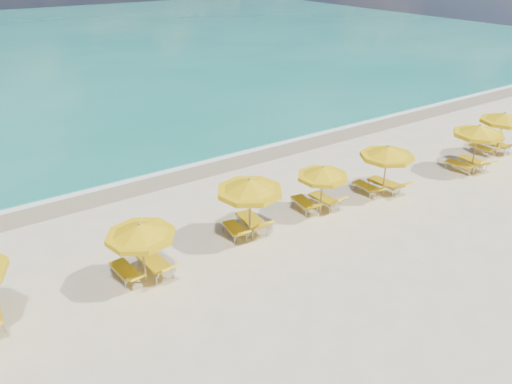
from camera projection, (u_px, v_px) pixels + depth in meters
ground_plane at (278, 235)px, 18.92m from camera, size 120.00×120.00×0.00m
ocean at (16, 48)px, 54.50m from camera, size 120.00×80.00×0.30m
wet_sand_band at (188, 170)px, 24.41m from camera, size 120.00×2.60×0.01m
foam_line at (181, 165)px, 25.00m from camera, size 120.00×1.20×0.03m
whitecap_near at (17, 138)px, 28.48m from camera, size 14.00×0.36×0.05m
whitecap_far at (182, 81)px, 40.77m from camera, size 18.00×0.30×0.05m
umbrella_2 at (140, 232)px, 15.38m from camera, size 2.56×2.56×2.24m
umbrella_3 at (250, 187)px, 17.79m from camera, size 2.83×2.83×2.47m
umbrella_4 at (323, 173)px, 19.68m from camera, size 2.61×2.61×2.10m
umbrella_5 at (387, 153)px, 21.09m from camera, size 2.59×2.59×2.33m
umbrella_6 at (479, 131)px, 23.46m from camera, size 2.89×2.89×2.39m
umbrella_7 at (504, 118)px, 25.30m from camera, size 2.43×2.43×2.37m
lounger_2_left at (126, 273)px, 16.32m from camera, size 0.70×1.77×0.65m
lounger_2_right at (156, 267)px, 16.59m from camera, size 0.79×2.01×0.87m
lounger_3_left at (235, 232)px, 18.70m from camera, size 0.78×1.68×0.73m
lounger_3_right at (252, 224)px, 19.12m from camera, size 0.89×2.04×0.93m
lounger_4_left at (305, 206)px, 20.58m from camera, size 0.82×1.81×0.79m
lounger_4_right at (325, 202)px, 20.88m from camera, size 0.67×1.77×0.82m
lounger_5_left at (366, 189)px, 22.04m from camera, size 0.59×1.67×0.62m
lounger_5_right at (385, 186)px, 22.24m from camera, size 0.89×2.01×0.78m
lounger_6_left at (461, 167)px, 24.16m from camera, size 0.86×1.83×0.86m
lounger_6_right at (473, 164)px, 24.57m from camera, size 0.74×1.91×0.76m
lounger_7_left at (482, 150)px, 26.25m from camera, size 0.65×1.67×0.75m
lounger_7_right at (495, 147)px, 26.60m from camera, size 0.96×2.05×0.89m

